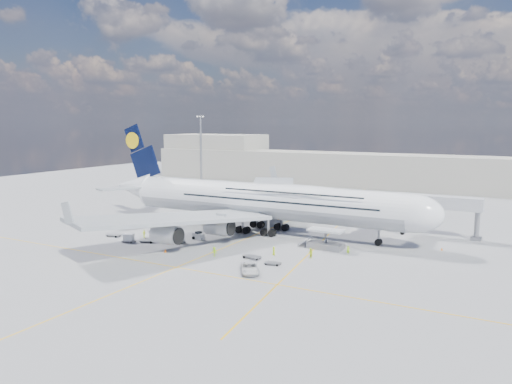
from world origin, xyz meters
The scene contains 32 objects.
ground centered at (0.00, 0.00, 0.00)m, with size 300.00×300.00×0.00m, color gray.
taxi_line_main centered at (0.00, 0.00, 0.01)m, with size 0.25×220.00×0.01m, color #F1AF0C.
taxi_line_cross centered at (0.00, -20.00, 0.01)m, with size 120.00×0.25×0.01m, color #F1AF0C.
taxi_line_diag centered at (14.00, 10.00, 0.01)m, with size 0.25×100.00×0.01m, color #F1AF0C.
airliner centered at (0.26, 10.00, 6.87)m, with size 77.26×79.15×23.71m.
jet_bridge centered at (29.81, 20.94, 6.85)m, with size 18.80×12.10×8.50m.
cargo_loader centered at (16.82, 2.89, 1.25)m, with size 8.53×3.20×3.67m.
light_mast centered at (-40.00, 45.00, 13.21)m, with size 3.00×0.70×25.50m.
terminal centered at (0.00, 95.00, 6.00)m, with size 180.00×16.00×12.00m, color #B2AD9E.
hangar centered at (-70.00, 100.00, 9.00)m, with size 40.00×22.00×18.00m, color #B2AD9E.
tree_line centered at (40.00, 140.00, 4.00)m, with size 160.00×6.00×8.00m, color #193814.
dolly_row_a centered at (-18.64, -10.81, 0.88)m, with size 2.89×2.13×1.64m.
dolly_row_b centered at (-15.40, -8.92, 0.36)m, with size 3.57×2.82×0.46m.
dolly_row_c centered at (-9.85, -6.41, 0.91)m, with size 2.85×1.79×1.69m.
dolly_back centered at (-24.84, -8.55, 0.33)m, with size 3.08×1.94×0.42m.
dolly_nose_far centered at (13.10, -11.23, 0.30)m, with size 2.84×1.82×0.39m.
dolly_nose_near centered at (8.23, -9.55, 0.35)m, with size 3.37×2.34×0.45m.
baggage_tug centered at (-8.05, -2.26, 0.71)m, with size 2.80×1.92×1.60m.
catering_truck_inner centered at (-11.25, 34.16, 2.05)m, with size 7.61×3.81×4.35m.
catering_truck_outer centered at (-23.12, 45.57, 1.72)m, with size 6.23×2.46×3.71m.
service_van centered at (11.94, -17.03, 0.78)m, with size 2.58×5.59×1.55m, color silver.
crew_nose centered at (21.98, 0.94, 0.77)m, with size 0.56×0.37×1.54m, color #A3E518.
crew_loader centered at (17.20, -4.92, 0.94)m, with size 0.91×0.71×1.88m, color #CBE518.
crew_wing centered at (-18.70, -6.25, 0.82)m, with size 0.96×0.40×1.63m, color #D7F319.
crew_van centered at (10.56, -5.78, 0.78)m, with size 0.76×0.49×1.55m, color #C9F119.
crew_tug centered at (1.79, -11.53, 0.86)m, with size 1.11×0.64×1.72m, color #A2E317.
cone_nose centered at (36.20, 11.92, 0.26)m, with size 0.42×0.42×0.53m.
cone_wing_left_inner centered at (-6.47, 18.16, 0.28)m, with size 0.45×0.45×0.58m.
cone_wing_left_outer centered at (-11.97, 37.81, 0.28)m, with size 0.45×0.45×0.58m.
cone_wing_right_inner centered at (-9.14, -7.27, 0.28)m, with size 0.45×0.45×0.57m.
cone_wing_right_outer centered at (-7.48, -13.50, 0.31)m, with size 0.50×0.50×0.64m.
cone_tail centered at (-34.63, 7.03, 0.28)m, with size 0.46×0.46×0.59m.
Camera 1 is at (48.69, -82.62, 23.33)m, focal length 35.00 mm.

